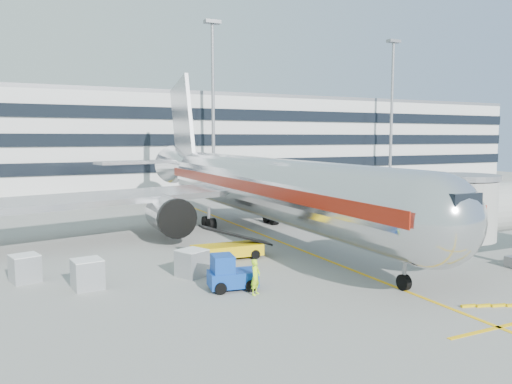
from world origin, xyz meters
name	(u,v)px	position (x,y,z in m)	size (l,w,h in m)	color
ground	(323,259)	(0.00, 0.00, 0.00)	(180.00, 180.00, 0.00)	gray
lead_in_line	(259,234)	(0.00, 10.00, 0.01)	(0.25, 70.00, 0.01)	#F5B60C
stop_bar	(498,327)	(0.00, -14.00, 0.01)	(6.00, 0.25, 0.01)	#F5B60C
main_jet	(251,184)	(0.00, 11.72, 4.23)	(50.95, 48.70, 16.06)	silver
terminal	(137,141)	(0.00, 57.95, 7.80)	(150.00, 24.25, 15.60)	silver
light_mast_centre	(213,93)	(8.00, 42.00, 14.88)	(2.40, 1.20, 25.45)	gray
light_mast_east	(392,101)	(42.00, 42.00, 14.88)	(2.40, 1.20, 25.45)	gray
belt_loader	(227,249)	(-6.00, 2.86, 0.69)	(5.17, 2.13, 2.44)	#E3B709
baggage_tug	(230,274)	(-8.57, -3.70, 0.86)	(2.83, 2.03, 1.97)	#0E3A9D
cargo_container_left	(25,268)	(-18.71, 2.91, 0.79)	(1.82, 1.82, 1.58)	#AAADB1
cargo_container_right	(87,274)	(-15.61, -0.09, 0.83)	(1.73, 1.73, 1.65)	#AAADB1
cargo_container_front	(192,263)	(-9.58, -0.24, 0.82)	(2.02, 2.02, 1.63)	#AAADB1
ramp_worker	(256,277)	(-7.67, -5.13, 0.96)	(0.70, 0.46, 1.92)	#C0FF1A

